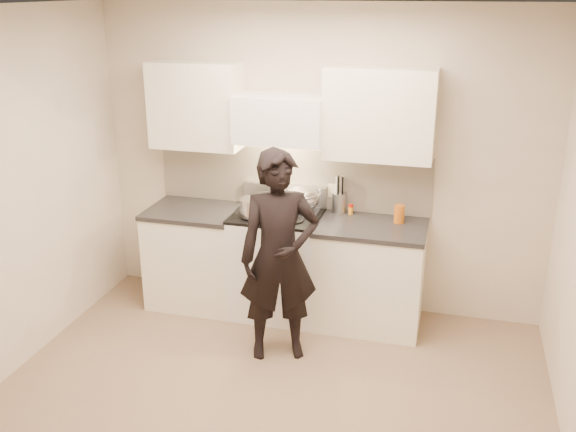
{
  "coord_description": "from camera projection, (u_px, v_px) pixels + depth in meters",
  "views": [
    {
      "loc": [
        1.15,
        -3.63,
        2.82
      ],
      "look_at": [
        -0.1,
        1.05,
        1.07
      ],
      "focal_mm": 40.0,
      "sensor_mm": 36.0,
      "label": 1
    }
  ],
  "objects": [
    {
      "name": "room_shell",
      "position": [
        268.0,
        176.0,
        4.34
      ],
      "size": [
        4.04,
        3.54,
        2.7
      ],
      "color": "beige",
      "rests_on": "ground"
    },
    {
      "name": "oil_glass",
      "position": [
        399.0,
        214.0,
        5.41
      ],
      "size": [
        0.09,
        0.09,
        0.16
      ],
      "color": "#B65812",
      "rests_on": "counter_right"
    },
    {
      "name": "counter_left",
      "position": [
        196.0,
        255.0,
        5.94
      ],
      "size": [
        0.82,
        0.67,
        0.92
      ],
      "color": "white",
      "rests_on": "ground"
    },
    {
      "name": "counter_right",
      "position": [
        369.0,
        274.0,
        5.54
      ],
      "size": [
        0.92,
        0.67,
        0.92
      ],
      "color": "white",
      "rests_on": "ground"
    },
    {
      "name": "ground_plane",
      "position": [
        263.0,
        408.0,
        4.53
      ],
      "size": [
        4.0,
        4.0,
        0.0
      ],
      "primitive_type": "plane",
      "color": "#83664A"
    },
    {
      "name": "wok",
      "position": [
        298.0,
        197.0,
        5.62
      ],
      "size": [
        0.4,
        0.5,
        0.33
      ],
      "color": "silver",
      "rests_on": "stove"
    },
    {
      "name": "person",
      "position": [
        279.0,
        257.0,
        4.94
      ],
      "size": [
        0.72,
        0.6,
        1.69
      ],
      "primitive_type": "imported",
      "rotation": [
        0.0,
        0.0,
        0.37
      ],
      "color": "black",
      "rests_on": "ground"
    },
    {
      "name": "utensil_crock",
      "position": [
        339.0,
        201.0,
        5.66
      ],
      "size": [
        0.12,
        0.12,
        0.33
      ],
      "color": "#BBBBBB",
      "rests_on": "counter_right"
    },
    {
      "name": "stove",
      "position": [
        277.0,
        263.0,
        5.74
      ],
      "size": [
        0.76,
        0.65,
        0.96
      ],
      "color": "white",
      "rests_on": "ground"
    },
    {
      "name": "stock_pot",
      "position": [
        253.0,
        207.0,
        5.46
      ],
      "size": [
        0.31,
        0.3,
        0.15
      ],
      "color": "silver",
      "rests_on": "stove"
    },
    {
      "name": "spice_jar",
      "position": [
        351.0,
        209.0,
        5.62
      ],
      "size": [
        0.04,
        0.04,
        0.09
      ],
      "color": "orange",
      "rests_on": "counter_right"
    }
  ]
}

